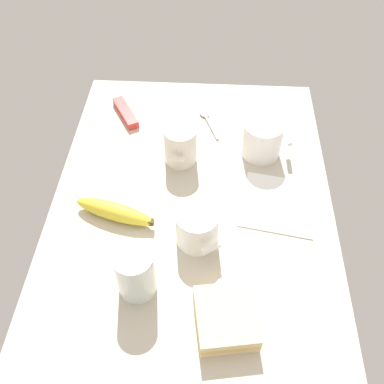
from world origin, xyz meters
The scene contains 10 objects.
tabletop centered at (0.00, 0.00, 1.00)cm, with size 90.00×64.00×2.00cm, color #BCB29E.
coffee_mug_black centered at (-16.47, 16.36, 6.84)cm, with size 9.52×11.87×9.41cm.
coffee_mug_milky centered at (-13.09, -3.54, 7.00)cm, with size 10.00×7.84×9.73cm.
coffee_mug_spare centered at (10.70, 1.67, 6.39)cm, with size 11.14×9.43×8.50cm.
sandwich_main centered at (29.14, 7.79, 4.20)cm, with size 13.51×12.53×4.40cm.
glass_of_milk centered at (22.69, -9.33, 6.86)cm, with size 7.47×7.47×11.14cm.
banana centered at (5.74, -16.72, 4.01)cm, with size 9.00×18.76×4.02cm.
spoon centered at (-28.49, 2.49, 2.38)cm, with size 12.44×6.02×0.80cm.
snack_bar centered at (-29.15, -19.83, 3.00)cm, with size 12.64×2.88×2.00cm, color red.
paper_napkin centered at (0.48, 19.72, 2.15)cm, with size 16.45×16.45×0.30cm, color white.
Camera 1 is at (63.26, 3.54, 79.23)cm, focal length 40.69 mm.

